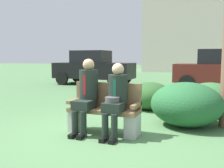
{
  "coord_description": "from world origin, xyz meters",
  "views": [
    {
      "loc": [
        1.86,
        -4.01,
        1.36
      ],
      "look_at": [
        0.07,
        0.45,
        0.85
      ],
      "focal_mm": 40.6,
      "sensor_mm": 36.0,
      "label": 1
    }
  ],
  "objects_px": {
    "seated_man_left": "(87,92)",
    "parked_car_near": "(93,68)",
    "parked_car_far": "(223,70)",
    "park_bench": "(105,111)",
    "shrub_near_bench": "(186,104)",
    "shrub_mid_lawn": "(150,96)",
    "shrub_far_lawn": "(211,99)",
    "seated_man_right": "(116,96)"
  },
  "relations": [
    {
      "from": "park_bench",
      "to": "shrub_near_bench",
      "type": "distance_m",
      "value": 1.66
    },
    {
      "from": "shrub_mid_lawn",
      "to": "parked_car_far",
      "type": "distance_m",
      "value": 5.24
    },
    {
      "from": "seated_man_left",
      "to": "shrub_mid_lawn",
      "type": "distance_m",
      "value": 2.52
    },
    {
      "from": "shrub_mid_lawn",
      "to": "parked_car_far",
      "type": "bearing_deg",
      "value": 69.14
    },
    {
      "from": "seated_man_left",
      "to": "shrub_far_lawn",
      "type": "bearing_deg",
      "value": 48.63
    },
    {
      "from": "seated_man_left",
      "to": "shrub_near_bench",
      "type": "relative_size",
      "value": 0.95
    },
    {
      "from": "park_bench",
      "to": "seated_man_left",
      "type": "xyz_separation_m",
      "value": [
        -0.3,
        -0.11,
        0.35
      ]
    },
    {
      "from": "seated_man_left",
      "to": "shrub_near_bench",
      "type": "distance_m",
      "value": 1.99
    },
    {
      "from": "shrub_far_lawn",
      "to": "parked_car_near",
      "type": "bearing_deg",
      "value": 137.99
    },
    {
      "from": "seated_man_left",
      "to": "parked_car_far",
      "type": "height_order",
      "value": "parked_car_far"
    },
    {
      "from": "seated_man_right",
      "to": "shrub_mid_lawn",
      "type": "height_order",
      "value": "seated_man_right"
    },
    {
      "from": "park_bench",
      "to": "shrub_mid_lawn",
      "type": "xyz_separation_m",
      "value": [
        0.29,
        2.31,
        -0.03
      ]
    },
    {
      "from": "seated_man_left",
      "to": "shrub_far_lawn",
      "type": "relative_size",
      "value": 1.09
    },
    {
      "from": "shrub_far_lawn",
      "to": "parked_car_near",
      "type": "relative_size",
      "value": 0.31
    },
    {
      "from": "shrub_mid_lawn",
      "to": "shrub_far_lawn",
      "type": "relative_size",
      "value": 0.93
    },
    {
      "from": "seated_man_left",
      "to": "shrub_far_lawn",
      "type": "distance_m",
      "value": 3.15
    },
    {
      "from": "park_bench",
      "to": "shrub_mid_lawn",
      "type": "distance_m",
      "value": 2.33
    },
    {
      "from": "parked_car_far",
      "to": "parked_car_near",
      "type": "bearing_deg",
      "value": 179.94
    },
    {
      "from": "parked_car_near",
      "to": "seated_man_right",
      "type": "bearing_deg",
      "value": -61.33
    },
    {
      "from": "seated_man_left",
      "to": "shrub_near_bench",
      "type": "height_order",
      "value": "seated_man_left"
    },
    {
      "from": "seated_man_left",
      "to": "seated_man_right",
      "type": "height_order",
      "value": "seated_man_left"
    },
    {
      "from": "park_bench",
      "to": "parked_car_far",
      "type": "distance_m",
      "value": 7.51
    },
    {
      "from": "park_bench",
      "to": "shrub_near_bench",
      "type": "bearing_deg",
      "value": 36.86
    },
    {
      "from": "seated_man_left",
      "to": "shrub_far_lawn",
      "type": "height_order",
      "value": "seated_man_left"
    },
    {
      "from": "shrub_near_bench",
      "to": "shrub_far_lawn",
      "type": "bearing_deg",
      "value": 70.54
    },
    {
      "from": "park_bench",
      "to": "shrub_near_bench",
      "type": "xyz_separation_m",
      "value": [
        1.32,
        0.99,
        0.05
      ]
    },
    {
      "from": "seated_man_right",
      "to": "parked_car_near",
      "type": "height_order",
      "value": "parked_car_near"
    },
    {
      "from": "shrub_near_bench",
      "to": "shrub_far_lawn",
      "type": "height_order",
      "value": "shrub_near_bench"
    },
    {
      "from": "seated_man_left",
      "to": "shrub_near_bench",
      "type": "xyz_separation_m",
      "value": [
        1.63,
        1.11,
        -0.31
      ]
    },
    {
      "from": "park_bench",
      "to": "shrub_far_lawn",
      "type": "bearing_deg",
      "value": 51.71
    },
    {
      "from": "parked_car_far",
      "to": "shrub_mid_lawn",
      "type": "bearing_deg",
      "value": -110.86
    },
    {
      "from": "shrub_mid_lawn",
      "to": "shrub_far_lawn",
      "type": "distance_m",
      "value": 1.48
    },
    {
      "from": "seated_man_left",
      "to": "shrub_mid_lawn",
      "type": "relative_size",
      "value": 1.17
    },
    {
      "from": "shrub_near_bench",
      "to": "seated_man_left",
      "type": "bearing_deg",
      "value": -145.8
    },
    {
      "from": "shrub_mid_lawn",
      "to": "seated_man_left",
      "type": "bearing_deg",
      "value": -103.74
    },
    {
      "from": "parked_car_near",
      "to": "parked_car_far",
      "type": "bearing_deg",
      "value": -0.06
    },
    {
      "from": "seated_man_left",
      "to": "parked_car_near",
      "type": "relative_size",
      "value": 0.34
    },
    {
      "from": "seated_man_left",
      "to": "shrub_far_lawn",
      "type": "xyz_separation_m",
      "value": [
        2.07,
        2.35,
        -0.36
      ]
    },
    {
      "from": "seated_man_right",
      "to": "shrub_near_bench",
      "type": "relative_size",
      "value": 0.9
    },
    {
      "from": "seated_man_left",
      "to": "park_bench",
      "type": "bearing_deg",
      "value": 20.54
    },
    {
      "from": "park_bench",
      "to": "seated_man_left",
      "type": "relative_size",
      "value": 0.96
    },
    {
      "from": "parked_car_near",
      "to": "shrub_mid_lawn",
      "type": "bearing_deg",
      "value": -50.49
    }
  ]
}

